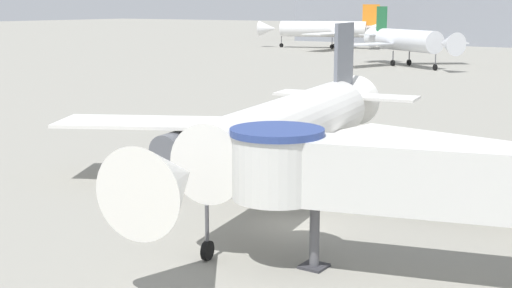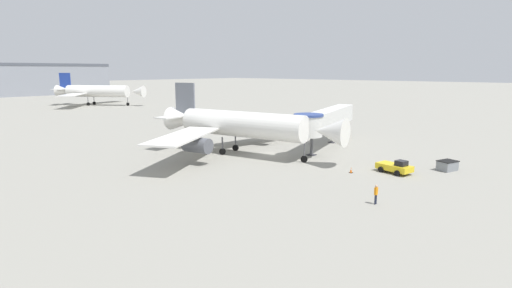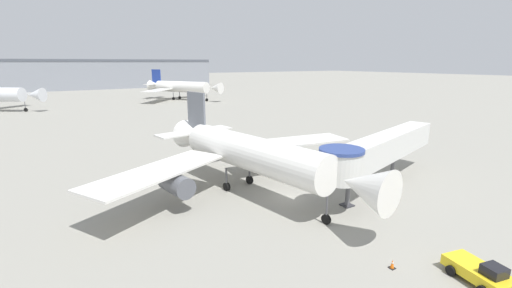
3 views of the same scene
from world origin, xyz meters
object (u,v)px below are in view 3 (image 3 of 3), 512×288
Objects in this scene: traffic_cone_starboard_wing at (347,171)px; background_jet_blue_tail at (180,87)px; jet_bridge at (378,150)px; pushback_tug_yellow at (480,272)px; traffic_cone_near_nose at (392,264)px; main_airplane at (248,153)px.

traffic_cone_starboard_wing is 96.07m from background_jet_blue_tail.
pushback_tug_yellow is at bearing -134.39° from jet_bridge.
pushback_tug_yellow is 0.14× the size of background_jet_blue_tail.
jet_bridge is 5.30× the size of pushback_tug_yellow.
traffic_cone_near_nose is (-12.46, -15.99, -0.04)m from traffic_cone_starboard_wing.
traffic_cone_starboard_wing is at bearing -16.44° from main_airplane.
main_airplane reaches higher than traffic_cone_starboard_wing.
traffic_cone_starboard_wing is 1.12× the size of traffic_cone_near_nose.
pushback_tug_yellow reaches higher than traffic_cone_starboard_wing.
background_jet_blue_tail is (25.91, 93.61, 0.57)m from main_airplane.
main_airplane is 18.01m from traffic_cone_near_nose.
main_airplane reaches higher than traffic_cone_near_nose.
traffic_cone_starboard_wing is at bearing 77.40° from pushback_tug_yellow.
traffic_cone_near_nose is at bearing -127.94° from traffic_cone_starboard_wing.
pushback_tug_yellow is at bearing -131.95° from background_jet_blue_tail.
main_airplane is 1.45× the size of jet_bridge.
main_airplane is 14.16m from traffic_cone_starboard_wing.
pushback_tug_yellow is 5.90× the size of traffic_cone_starboard_wing.
main_airplane reaches higher than pushback_tug_yellow.
traffic_cone_starboard_wing is 0.02× the size of background_jet_blue_tail.
background_jet_blue_tail is at bearing 66.68° from jet_bridge.
main_airplane is 22.20m from pushback_tug_yellow.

